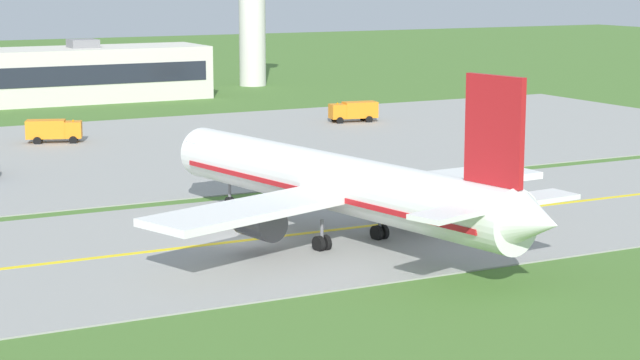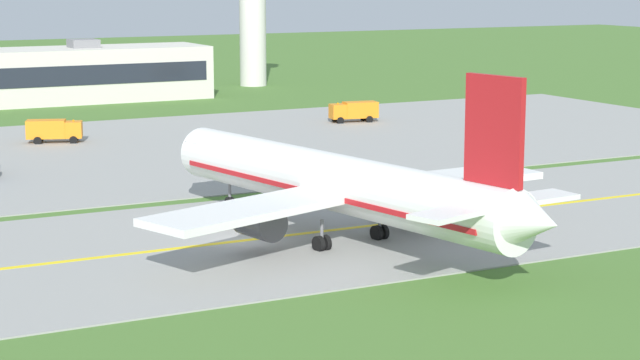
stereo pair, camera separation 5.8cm
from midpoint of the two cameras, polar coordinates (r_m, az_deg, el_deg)
The scene contains 8 objects.
ground_plane at distance 79.08m, azimuth -4.03°, elevation -3.16°, with size 500.00×500.00×0.00m, color #47702D.
taxiway_strip at distance 79.07m, azimuth -4.03°, elevation -3.12°, with size 240.00×28.00×0.10m, color gray.
apron_pad at distance 121.06m, azimuth -7.59°, elevation 1.56°, with size 140.00×52.00×0.10m, color gray.
taxiway_centreline at distance 79.05m, azimuth -4.03°, elevation -3.09°, with size 220.00×0.60×0.01m, color yellow.
airplane_lead at distance 78.21m, azimuth 0.87°, elevation -0.19°, with size 32.18×39.46×12.70m.
service_truck_baggage at distance 127.74m, azimuth -13.35°, elevation 2.50°, with size 6.34×3.98×2.60m.
service_truck_fuel at distance 141.71m, azimuth 1.70°, elevation 3.54°, with size 6.25×3.08×2.60m.
terminal_building at distance 166.99m, azimuth -15.81°, elevation 5.02°, with size 59.79×12.36×8.99m.
Camera 1 is at (-30.34, -70.63, 18.57)m, focal length 63.25 mm.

